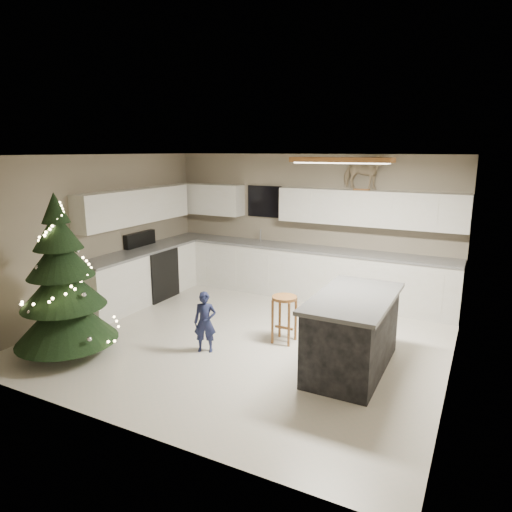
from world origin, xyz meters
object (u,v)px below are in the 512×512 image
Objects in this scene: island at (352,332)px; christmas_tree at (63,290)px; rocking_horse at (362,172)px; toddler at (205,322)px; bar_stool at (284,308)px.

island is 3.74m from christmas_tree.
toddler is at bearing 156.78° from rocking_horse.
bar_stool is at bearing 168.39° from rocking_horse.
christmas_tree is at bearing -174.48° from toddler.
island is 2.04× the size of toddler.
bar_stool is 2.87m from rocking_horse.
bar_stool is 0.31× the size of christmas_tree.
toddler is (-0.82, -0.77, -0.09)m from bar_stool.
island is 2.52× the size of bar_stool.
toddler reaches higher than bar_stool.
christmas_tree is at bearing -145.10° from bar_stool.
toddler is (-1.90, -0.40, -0.06)m from island.
toddler is at bearing -136.82° from bar_stool.
rocking_horse reaches higher than toddler.
island is 2.53× the size of rocking_horse.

